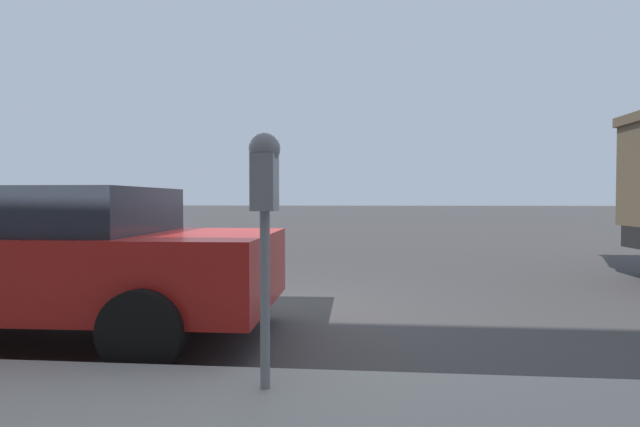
{
  "coord_description": "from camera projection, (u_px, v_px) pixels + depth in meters",
  "views": [
    {
      "loc": [
        -5.5,
        -1.35,
        1.3
      ],
      "look_at": [
        -2.19,
        -1.04,
        1.21
      ],
      "focal_mm": 28.0,
      "sensor_mm": 36.0,
      "label": 1
    }
  ],
  "objects": [
    {
      "name": "car_red",
      "position": [
        45.0,
        257.0,
        4.7
      ],
      "size": [
        2.12,
        4.28,
        1.41
      ],
      "rotation": [
        0.0,
        0.0,
        3.16
      ],
      "color": "#B21E19",
      "rests_on": "ground_plane"
    },
    {
      "name": "ground_plane",
      "position": [
        247.0,
        314.0,
        5.64
      ],
      "size": [
        220.0,
        220.0,
        0.0
      ],
      "primitive_type": "plane",
      "color": "#3D3A3A"
    },
    {
      "name": "parking_meter",
      "position": [
        265.0,
        193.0,
        2.99
      ],
      "size": [
        0.21,
        0.19,
        1.54
      ],
      "color": "gray",
      "rests_on": "sidewalk"
    }
  ]
}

